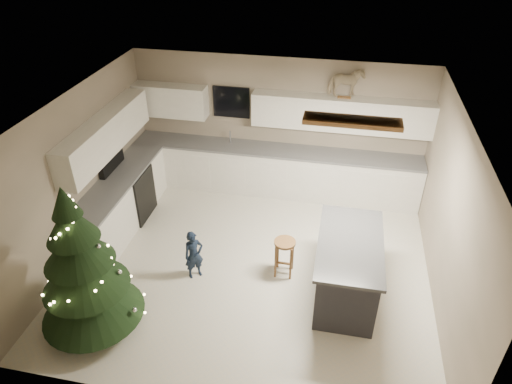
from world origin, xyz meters
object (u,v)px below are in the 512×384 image
(toddler, at_px, (194,255))
(christmas_tree, at_px, (84,274))
(rocking_horse, at_px, (346,83))
(island, at_px, (347,268))
(bar_stool, at_px, (285,249))

(toddler, bearing_deg, christmas_tree, -170.70)
(toddler, bearing_deg, rocking_horse, 15.41)
(christmas_tree, distance_m, rocking_horse, 5.14)
(island, distance_m, toddler, 2.28)
(bar_stool, height_order, christmas_tree, christmas_tree)
(island, distance_m, bar_stool, 0.97)
(toddler, bearing_deg, bar_stool, -25.35)
(rocking_horse, bearing_deg, island, 169.82)
(island, height_order, rocking_horse, rocking_horse)
(christmas_tree, bearing_deg, rocking_horse, 52.40)
(toddler, distance_m, rocking_horse, 3.86)
(christmas_tree, bearing_deg, bar_stool, 32.13)
(bar_stool, xyz_separation_m, toddler, (-1.33, -0.32, -0.06))
(christmas_tree, bearing_deg, toddler, 48.23)
(christmas_tree, relative_size, toddler, 2.72)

